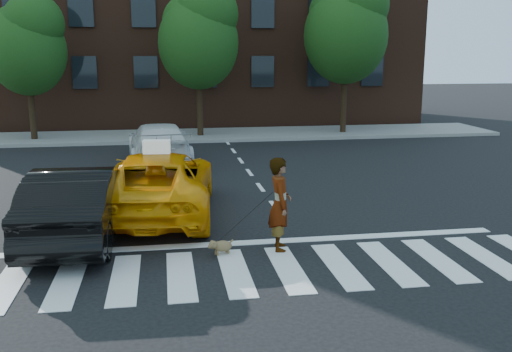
% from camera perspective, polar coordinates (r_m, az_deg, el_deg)
% --- Properties ---
extents(ground, '(120.00, 120.00, 0.00)m').
position_cam_1_polar(ground, '(10.68, -2.08, -9.58)').
color(ground, black).
rests_on(ground, ground).
extents(crosswalk, '(13.00, 2.40, 0.01)m').
position_cam_1_polar(crosswalk, '(10.68, -2.08, -9.55)').
color(crosswalk, silver).
rests_on(crosswalk, ground).
extents(stop_line, '(12.00, 0.30, 0.01)m').
position_cam_1_polar(stop_line, '(12.17, -3.03, -6.78)').
color(stop_line, silver).
rests_on(stop_line, ground).
extents(sidewalk_far, '(30.00, 4.00, 0.15)m').
position_cam_1_polar(sidewalk_far, '(27.64, -6.68, 4.06)').
color(sidewalk_far, slate).
rests_on(sidewalk_far, ground).
extents(building, '(26.00, 10.00, 12.00)m').
position_cam_1_polar(building, '(34.92, -7.54, 15.47)').
color(building, '#432418').
rests_on(building, ground).
extents(tree_left, '(3.39, 3.38, 6.50)m').
position_cam_1_polar(tree_left, '(27.45, -21.90, 12.37)').
color(tree_left, black).
rests_on(tree_left, ground).
extents(tree_mid, '(3.69, 3.69, 7.10)m').
position_cam_1_polar(tree_mid, '(26.91, -5.71, 14.06)').
color(tree_mid, black).
rests_on(tree_mid, ground).
extents(tree_right, '(4.00, 4.00, 7.70)m').
position_cam_1_polar(tree_right, '(28.26, 9.08, 14.72)').
color(tree_right, black).
rests_on(tree_right, ground).
extents(taxi, '(3.13, 5.89, 1.57)m').
position_cam_1_polar(taxi, '(14.41, -9.76, -0.69)').
color(taxi, orange).
rests_on(taxi, ground).
extents(black_sedan, '(1.86, 4.91, 1.60)m').
position_cam_1_polar(black_sedan, '(12.88, -17.40, -2.58)').
color(black_sedan, black).
rests_on(black_sedan, ground).
extents(white_suv, '(2.48, 5.30, 1.50)m').
position_cam_1_polar(white_suv, '(20.92, -9.68, 3.21)').
color(white_suv, silver).
rests_on(white_suv, ground).
extents(woman, '(0.53, 0.75, 1.92)m').
position_cam_1_polar(woman, '(11.57, 2.40, -2.83)').
color(woman, '#999999').
rests_on(woman, ground).
extents(dog, '(0.55, 0.33, 0.32)m').
position_cam_1_polar(dog, '(11.50, -3.62, -6.99)').
color(dog, '#906A49').
rests_on(dog, ground).
extents(taxi_sign, '(0.67, 0.34, 0.32)m').
position_cam_1_polar(taxi_sign, '(14.04, -9.90, 2.90)').
color(taxi_sign, white).
rests_on(taxi_sign, taxi).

